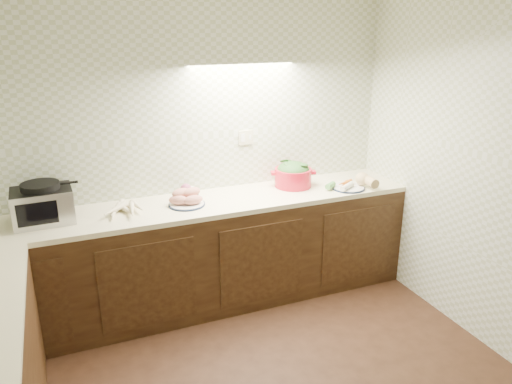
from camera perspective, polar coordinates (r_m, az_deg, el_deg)
name	(u,v)px	position (r m, az deg, el deg)	size (l,w,h in m)	color
room	(274,162)	(2.37, 2.11, 3.45)	(3.60, 3.60, 2.60)	black
counter	(127,328)	(3.31, -14.53, -14.85)	(3.60, 3.60, 0.90)	black
toaster_oven	(43,204)	(3.83, -23.20, -1.26)	(0.41, 0.32, 0.29)	black
parsnip_pile	(126,207)	(3.86, -14.66, -1.70)	(0.43, 0.39, 0.08)	#F9ECC6
sweet_potato_plate	(186,199)	(3.90, -7.96, -0.78)	(0.29, 0.28, 0.13)	#121C38
onion_bowl	(188,193)	(4.03, -7.81, -0.14)	(0.17, 0.17, 0.13)	black
dutch_oven	(293,174)	(4.29, 4.27, 2.02)	(0.40, 0.40, 0.22)	red
veg_plate	(355,183)	(4.34, 11.22, 1.06)	(0.44, 0.29, 0.13)	#121C38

